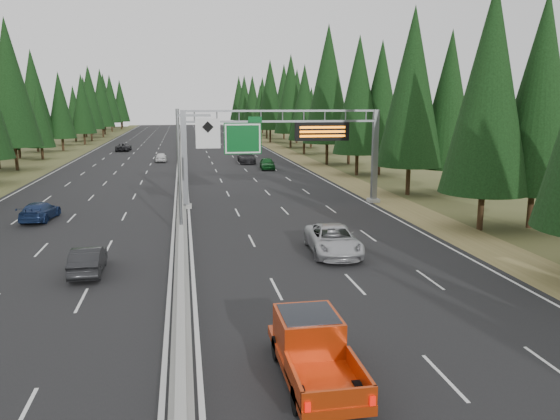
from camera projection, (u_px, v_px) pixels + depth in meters
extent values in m
cube|color=black|center=(182.00, 156.00, 87.48)|extent=(32.00, 260.00, 0.08)
cube|color=olive|center=(290.00, 154.00, 90.53)|extent=(3.60, 260.00, 0.06)
cube|color=#414821|center=(65.00, 158.00, 84.43)|extent=(3.60, 260.00, 0.06)
cube|color=gray|center=(182.00, 155.00, 87.44)|extent=(0.70, 260.00, 0.30)
cube|color=gray|center=(182.00, 153.00, 87.37)|extent=(0.30, 260.00, 0.60)
cube|color=slate|center=(184.00, 160.00, 43.30)|extent=(0.45, 0.45, 7.80)
cube|color=gray|center=(186.00, 206.00, 44.02)|extent=(0.90, 0.90, 0.30)
cube|color=slate|center=(375.00, 157.00, 46.01)|extent=(0.45, 0.45, 7.80)
cube|color=gray|center=(373.00, 200.00, 46.74)|extent=(0.90, 0.90, 0.30)
cube|color=slate|center=(283.00, 111.00, 43.92)|extent=(15.85, 0.35, 0.16)
cube|color=slate|center=(283.00, 121.00, 44.08)|extent=(15.85, 0.35, 0.16)
cube|color=#054C19|center=(243.00, 139.00, 43.54)|extent=(3.00, 0.10, 2.50)
cube|color=silver|center=(243.00, 139.00, 43.48)|extent=(2.85, 0.02, 2.35)
cube|color=#054C19|center=(255.00, 119.00, 43.42)|extent=(1.10, 0.10, 0.45)
cube|color=black|center=(322.00, 132.00, 44.51)|extent=(4.50, 0.40, 1.50)
cube|color=orange|center=(323.00, 127.00, 44.23)|extent=(3.80, 0.02, 0.18)
cube|color=orange|center=(323.00, 132.00, 44.29)|extent=(3.80, 0.02, 0.18)
cube|color=orange|center=(323.00, 136.00, 44.36)|extent=(3.80, 0.02, 0.18)
cylinder|color=slate|center=(179.00, 175.00, 33.56)|extent=(0.20, 0.20, 8.00)
cube|color=gray|center=(182.00, 236.00, 34.31)|extent=(0.50, 0.50, 0.20)
cube|color=slate|center=(194.00, 115.00, 33.04)|extent=(2.00, 0.15, 0.15)
cube|color=silver|center=(208.00, 134.00, 33.27)|extent=(1.50, 0.06, 1.80)
cylinder|color=black|center=(481.00, 211.00, 36.55)|extent=(0.40, 0.40, 2.57)
cone|color=black|center=(490.00, 89.00, 35.00)|extent=(5.78, 5.78, 13.49)
cylinder|color=black|center=(530.00, 210.00, 37.22)|extent=(0.40, 0.40, 2.50)
cone|color=black|center=(541.00, 93.00, 35.72)|extent=(5.62, 5.62, 13.12)
cylinder|color=black|center=(408.00, 180.00, 50.76)|extent=(0.40, 0.40, 2.71)
cone|color=black|center=(412.00, 87.00, 49.13)|extent=(6.10, 6.10, 14.24)
cylinder|color=black|center=(444.00, 180.00, 51.67)|extent=(0.40, 0.40, 2.41)
cone|color=black|center=(449.00, 100.00, 50.23)|extent=(5.41, 5.41, 12.63)
cylinder|color=black|center=(357.00, 164.00, 64.52)|extent=(0.40, 0.40, 2.58)
cone|color=black|center=(359.00, 95.00, 62.96)|extent=(5.80, 5.80, 13.53)
cylinder|color=black|center=(379.00, 164.00, 65.08)|extent=(0.40, 0.40, 2.50)
cone|color=black|center=(381.00, 97.00, 63.57)|extent=(5.62, 5.62, 13.12)
cylinder|color=black|center=(327.00, 154.00, 75.60)|extent=(0.40, 0.40, 3.02)
cone|color=black|center=(328.00, 84.00, 73.79)|extent=(6.78, 6.78, 15.83)
cylinder|color=black|center=(349.00, 157.00, 76.53)|extent=(0.40, 0.40, 1.93)
cone|color=black|center=(350.00, 113.00, 75.36)|extent=(4.35, 4.35, 10.15)
cylinder|color=black|center=(304.00, 147.00, 91.45)|extent=(0.40, 0.40, 2.36)
cone|color=black|center=(304.00, 102.00, 90.03)|extent=(5.30, 5.30, 12.38)
cylinder|color=black|center=(327.00, 146.00, 92.40)|extent=(0.40, 0.40, 2.63)
cone|color=black|center=(327.00, 96.00, 90.82)|extent=(5.92, 5.92, 13.81)
cylinder|color=black|center=(291.00, 140.00, 104.44)|extent=(0.40, 0.40, 2.80)
cone|color=black|center=(291.00, 94.00, 102.75)|extent=(6.29, 6.29, 14.68)
cylinder|color=black|center=(311.00, 143.00, 104.63)|extent=(0.40, 0.40, 1.82)
cone|color=black|center=(311.00, 113.00, 103.53)|extent=(4.10, 4.10, 9.58)
cylinder|color=black|center=(270.00, 136.00, 118.29)|extent=(0.40, 0.40, 2.81)
cone|color=black|center=(270.00, 95.00, 116.60)|extent=(6.33, 6.33, 14.77)
cylinder|color=black|center=(297.00, 137.00, 116.88)|extent=(0.40, 0.40, 2.49)
cone|color=black|center=(297.00, 100.00, 115.38)|extent=(5.60, 5.60, 13.07)
cylinder|color=black|center=(267.00, 134.00, 131.89)|extent=(0.40, 0.40, 2.13)
cone|color=black|center=(267.00, 106.00, 130.61)|extent=(4.79, 4.79, 11.17)
cylinder|color=black|center=(284.00, 133.00, 130.96)|extent=(0.40, 0.40, 2.80)
cone|color=black|center=(284.00, 96.00, 129.28)|extent=(6.29, 6.29, 14.69)
cylinder|color=black|center=(260.00, 132.00, 143.51)|extent=(0.40, 0.40, 2.11)
cone|color=black|center=(260.00, 106.00, 142.24)|extent=(4.75, 4.75, 11.08)
cylinder|color=black|center=(270.00, 131.00, 145.79)|extent=(0.40, 0.40, 1.90)
cone|color=black|center=(270.00, 109.00, 144.65)|extent=(4.28, 4.28, 9.99)
cylinder|color=black|center=(253.00, 128.00, 156.05)|extent=(0.40, 0.40, 2.58)
cone|color=black|center=(252.00, 100.00, 154.49)|extent=(5.81, 5.81, 13.57)
cylinder|color=black|center=(263.00, 128.00, 157.10)|extent=(0.40, 0.40, 2.53)
cone|color=black|center=(262.00, 100.00, 155.57)|extent=(5.69, 5.69, 13.27)
cylinder|color=black|center=(245.00, 126.00, 172.08)|extent=(0.40, 0.40, 2.72)
cone|color=black|center=(244.00, 98.00, 170.45)|extent=(6.11, 6.11, 14.26)
cylinder|color=black|center=(260.00, 127.00, 172.47)|extent=(0.40, 0.40, 1.88)
cone|color=black|center=(260.00, 108.00, 171.34)|extent=(4.22, 4.22, 9.86)
cylinder|color=black|center=(239.00, 124.00, 185.17)|extent=(0.40, 0.40, 2.79)
cone|color=black|center=(239.00, 98.00, 183.49)|extent=(6.28, 6.28, 14.65)
cylinder|color=black|center=(253.00, 125.00, 185.15)|extent=(0.40, 0.40, 2.17)
cone|color=black|center=(253.00, 105.00, 183.84)|extent=(4.89, 4.89, 11.41)
cylinder|color=black|center=(240.00, 124.00, 198.06)|extent=(0.40, 0.40, 2.09)
cone|color=black|center=(240.00, 105.00, 196.81)|extent=(4.70, 4.70, 10.98)
cylinder|color=black|center=(252.00, 124.00, 197.16)|extent=(0.40, 0.40, 1.98)
cone|color=black|center=(251.00, 107.00, 195.96)|extent=(4.45, 4.45, 10.39)
cylinder|color=black|center=(16.00, 158.00, 69.35)|extent=(0.40, 0.40, 3.01)
cone|color=black|center=(9.00, 82.00, 67.53)|extent=(6.78, 6.78, 15.82)
cylinder|color=black|center=(42.00, 153.00, 82.93)|extent=(0.40, 0.40, 1.82)
cone|color=black|center=(39.00, 115.00, 81.83)|extent=(4.09, 4.09, 9.55)
cylinder|color=black|center=(19.00, 152.00, 84.57)|extent=(0.40, 0.40, 1.88)
cone|color=black|center=(16.00, 114.00, 83.44)|extent=(4.22, 4.22, 9.86)
cylinder|color=black|center=(63.00, 144.00, 97.87)|extent=(0.40, 0.40, 2.23)
cone|color=black|center=(60.00, 105.00, 96.53)|extent=(5.01, 5.01, 11.69)
cylinder|color=black|center=(38.00, 144.00, 95.85)|extent=(0.40, 0.40, 2.81)
cone|color=black|center=(33.00, 93.00, 94.16)|extent=(6.32, 6.32, 14.74)
cylinder|color=black|center=(85.00, 139.00, 112.62)|extent=(0.40, 0.40, 2.30)
cone|color=black|center=(82.00, 104.00, 111.24)|extent=(5.17, 5.17, 12.06)
cylinder|color=black|center=(63.00, 140.00, 111.14)|extent=(0.40, 0.40, 1.89)
cone|color=black|center=(61.00, 111.00, 110.00)|extent=(4.25, 4.25, 9.91)
cylinder|color=black|center=(92.00, 135.00, 123.97)|extent=(0.40, 0.40, 2.68)
cone|color=black|center=(89.00, 97.00, 122.36)|extent=(6.03, 6.03, 14.07)
cylinder|color=black|center=(76.00, 137.00, 121.76)|extent=(0.40, 0.40, 1.97)
cone|color=black|center=(74.00, 109.00, 120.58)|extent=(4.43, 4.43, 10.34)
cylinder|color=black|center=(103.00, 132.00, 135.72)|extent=(0.40, 0.40, 2.68)
cone|color=black|center=(101.00, 98.00, 134.10)|extent=(6.04, 6.04, 14.08)
cylinder|color=black|center=(86.00, 132.00, 136.91)|extent=(0.40, 0.40, 2.38)
cone|color=black|center=(84.00, 102.00, 135.48)|extent=(5.37, 5.37, 12.52)
cylinder|color=black|center=(105.00, 130.00, 149.21)|extent=(0.40, 0.40, 2.09)
cone|color=black|center=(103.00, 106.00, 147.95)|extent=(4.70, 4.70, 10.96)
cylinder|color=black|center=(92.00, 129.00, 149.69)|extent=(0.40, 0.40, 2.86)
cone|color=black|center=(90.00, 96.00, 147.97)|extent=(6.43, 6.43, 15.01)
cylinder|color=black|center=(112.00, 127.00, 164.17)|extent=(0.40, 0.40, 2.69)
cone|color=black|center=(110.00, 99.00, 162.55)|extent=(6.04, 6.04, 14.10)
cylinder|color=black|center=(104.00, 128.00, 164.55)|extent=(0.40, 0.40, 1.77)
cone|color=black|center=(103.00, 110.00, 163.48)|extent=(3.99, 3.99, 9.31)
cylinder|color=black|center=(122.00, 125.00, 177.61)|extent=(0.40, 0.40, 2.54)
cone|color=black|center=(120.00, 101.00, 176.08)|extent=(5.71, 5.71, 13.33)
cylinder|color=black|center=(105.00, 125.00, 176.21)|extent=(0.40, 0.40, 2.84)
cone|color=black|center=(104.00, 97.00, 174.50)|extent=(6.38, 6.38, 14.89)
cylinder|color=black|center=(122.00, 124.00, 191.87)|extent=(0.40, 0.40, 2.32)
cone|color=black|center=(121.00, 103.00, 190.48)|extent=(5.21, 5.21, 12.16)
cylinder|color=black|center=(114.00, 125.00, 188.84)|extent=(0.40, 0.40, 1.84)
cone|color=black|center=(113.00, 108.00, 187.74)|extent=(4.13, 4.13, 9.64)
imported|color=#B0B0B5|center=(333.00, 240.00, 30.62)|extent=(2.97, 5.80, 1.57)
cylinder|color=black|center=(299.00, 401.00, 14.79)|extent=(0.30, 0.80, 0.80)
cylinder|color=black|center=(359.00, 395.00, 15.08)|extent=(0.30, 0.80, 0.80)
cylinder|color=black|center=(278.00, 348.00, 17.98)|extent=(0.30, 0.80, 0.80)
cylinder|color=black|center=(328.00, 344.00, 18.27)|extent=(0.30, 0.80, 0.80)
cube|color=#A92D0A|center=(314.00, 364.00, 16.55)|extent=(2.00, 5.60, 0.30)
cube|color=#A92D0A|center=(308.00, 330.00, 17.28)|extent=(1.90, 2.20, 1.10)
cube|color=black|center=(308.00, 321.00, 17.23)|extent=(1.70, 1.90, 0.55)
cube|color=#A92D0A|center=(294.00, 380.00, 14.87)|extent=(0.10, 2.40, 0.60)
cube|color=#A92D0A|center=(360.00, 374.00, 15.19)|extent=(0.10, 2.40, 0.60)
cube|color=#A92D0A|center=(339.00, 400.00, 13.87)|extent=(2.00, 0.10, 0.60)
imported|color=#114C1C|center=(267.00, 163.00, 69.85)|extent=(2.02, 4.46, 1.49)
imported|color=#5F0D16|center=(245.00, 152.00, 85.46)|extent=(1.86, 4.65, 1.50)
imported|color=black|center=(246.00, 157.00, 76.97)|extent=(2.26, 5.49, 1.59)
imported|color=silver|center=(208.00, 135.00, 134.28)|extent=(2.67, 5.32, 1.44)
imported|color=black|center=(209.00, 133.00, 144.46)|extent=(1.85, 3.98, 1.32)
imported|color=black|center=(88.00, 260.00, 27.05)|extent=(1.57, 4.18, 1.36)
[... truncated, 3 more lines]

